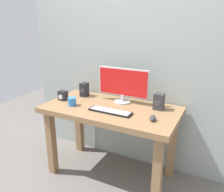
{
  "coord_description": "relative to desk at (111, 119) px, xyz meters",
  "views": [
    {
      "loc": [
        1.0,
        -1.93,
        1.62
      ],
      "look_at": [
        0.01,
        0.0,
        0.9
      ],
      "focal_mm": 37.45,
      "sensor_mm": 36.0,
      "label": 1
    }
  ],
  "objects": [
    {
      "name": "coffee_mug",
      "position": [
        -0.37,
        -0.13,
        0.17
      ],
      "size": [
        0.08,
        0.08,
        0.08
      ],
      "primitive_type": "cylinder",
      "color": "#337FD8",
      "rests_on": "desk"
    },
    {
      "name": "mouse",
      "position": [
        0.47,
        -0.12,
        0.15
      ],
      "size": [
        0.08,
        0.11,
        0.04
      ],
      "primitive_type": "ellipsoid",
      "rotation": [
        0.0,
        0.0,
        0.27
      ],
      "color": "#333338",
      "rests_on": "desk"
    },
    {
      "name": "desk",
      "position": [
        0.0,
        0.0,
        0.0
      ],
      "size": [
        1.34,
        0.7,
        0.78
      ],
      "color": "#936D47",
      "rests_on": "ground_plane"
    },
    {
      "name": "keyboard_primary",
      "position": [
        0.06,
        -0.12,
        0.13
      ],
      "size": [
        0.42,
        0.12,
        0.02
      ],
      "color": "black",
      "rests_on": "desk"
    },
    {
      "name": "speaker_left",
      "position": [
        -0.43,
        0.18,
        0.2
      ],
      "size": [
        0.07,
        0.1,
        0.15
      ],
      "color": "#232328",
      "rests_on": "desk"
    },
    {
      "name": "ground_plane",
      "position": [
        0.0,
        0.0,
        -0.65
      ],
      "size": [
        6.0,
        6.0,
        0.0
      ],
      "primitive_type": "plane",
      "color": "slate"
    },
    {
      "name": "monitor",
      "position": [
        0.04,
        0.19,
        0.32
      ],
      "size": [
        0.55,
        0.17,
        0.36
      ],
      "color": "silver",
      "rests_on": "desk"
    },
    {
      "name": "wall_back",
      "position": [
        0.0,
        0.39,
        0.85
      ],
      "size": [
        2.45,
        0.04,
        3.0
      ],
      "primitive_type": "cube",
      "color": "#9EA8A3",
      "rests_on": "ground_plane"
    },
    {
      "name": "speaker_right",
      "position": [
        0.44,
        0.16,
        0.2
      ],
      "size": [
        0.09,
        0.09,
        0.16
      ],
      "color": "#333338",
      "rests_on": "desk"
    },
    {
      "name": "audio_controller",
      "position": [
        -0.56,
        -0.04,
        0.17
      ],
      "size": [
        0.09,
        0.08,
        0.1
      ],
      "color": "#232328",
      "rests_on": "desk"
    }
  ]
}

